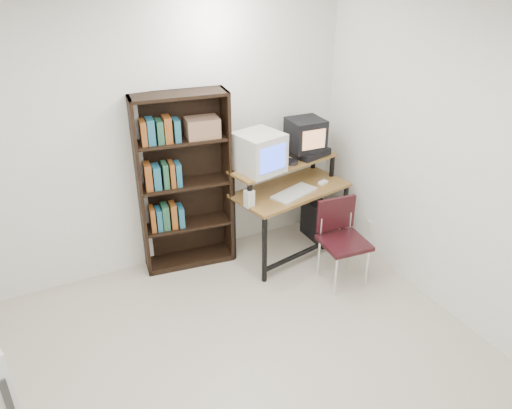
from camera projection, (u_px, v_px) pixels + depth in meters
name	position (u px, v px, depth m)	size (l,w,h in m)	color
floor	(247.00, 397.00, 3.59)	(4.00, 4.00, 0.01)	beige
ceiling	(243.00, 12.00, 2.39)	(4.00, 4.00, 0.01)	white
back_wall	(149.00, 140.00, 4.57)	(4.00, 0.01, 2.60)	silver
right_wall	(480.00, 179.00, 3.80)	(0.01, 4.00, 2.60)	silver
computer_desk	(290.00, 193.00, 5.00)	(1.25, 0.79, 0.98)	brown
crt_monitor	(259.00, 152.00, 4.68)	(0.47, 0.47, 0.37)	beige
vcr	(310.00, 153.00, 5.07)	(0.36, 0.26, 0.08)	black
crt_tv	(306.00, 134.00, 4.98)	(0.35, 0.35, 0.31)	black
cd_spindle	(292.00, 162.00, 4.89)	(0.12, 0.12, 0.05)	#26262B
keyboard	(294.00, 194.00, 4.85)	(0.47, 0.21, 0.04)	beige
mousepad	(321.00, 185.00, 5.07)	(0.22, 0.18, 0.01)	black
mouse	(323.00, 183.00, 5.06)	(0.10, 0.06, 0.03)	white
desk_speaker	(249.00, 199.00, 4.61)	(0.08, 0.07, 0.17)	beige
pc_tower	(319.00, 221.00, 5.44)	(0.20, 0.45, 0.42)	black
school_chair	(341.00, 233.00, 4.65)	(0.44, 0.44, 0.81)	black
bookshelf	(183.00, 181.00, 4.74)	(0.90, 0.40, 1.75)	black
wall_outlet	(369.00, 226.00, 5.17)	(0.02, 0.08, 0.12)	beige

